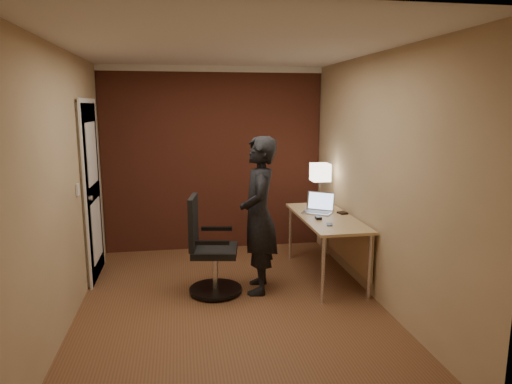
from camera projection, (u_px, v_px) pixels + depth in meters
room at (195, 155)px, 5.79m from camera, size 4.00×4.00×4.00m
desk at (332, 227)px, 5.28m from camera, size 0.60×1.50×0.73m
desk_lamp at (320, 173)px, 5.75m from camera, size 0.22×0.22×0.54m
laptop at (319, 207)px, 5.43m from camera, size 0.42×0.40×0.23m
mouse at (318, 218)px, 5.10m from camera, size 0.07×0.10×0.03m
phone at (330, 224)px, 4.85m from camera, size 0.09×0.13×0.01m
wallet at (342, 213)px, 5.35m from camera, size 0.12×0.13×0.02m
office_chair at (209, 252)px, 4.82m from camera, size 0.56×0.62×1.03m
person at (259, 215)px, 4.83m from camera, size 0.50×0.67×1.67m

